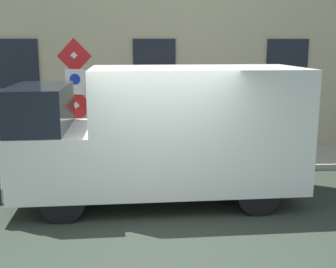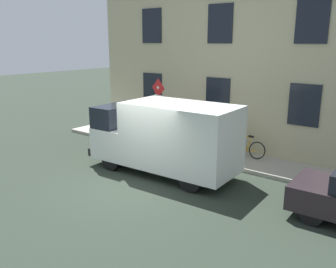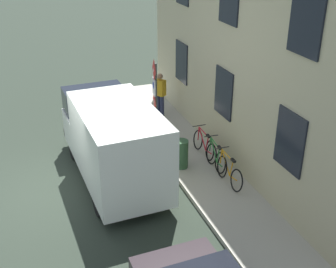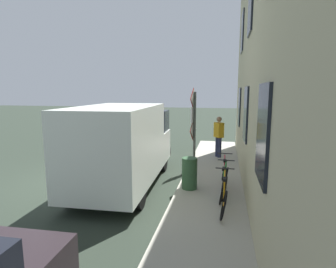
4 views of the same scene
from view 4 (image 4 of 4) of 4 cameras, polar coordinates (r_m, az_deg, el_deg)
name	(u,v)px [view 4 (image 4 of 4)]	position (r m, az deg, el deg)	size (l,w,h in m)	color
ground_plane	(82,181)	(9.46, -17.49, -9.41)	(80.00, 80.00, 0.00)	#273127
sidewalk_slab	(210,188)	(8.31, 8.84, -11.16)	(1.88, 14.78, 0.14)	#A7A394
building_facade	(262,66)	(7.88, 19.11, 13.26)	(0.75, 12.78, 7.14)	#BAB38C
sign_post_stacked	(193,120)	(9.71, 5.31, 2.89)	(0.19, 0.55, 2.78)	#474C47
delivery_van	(124,143)	(8.44, -9.14, -1.95)	(2.21, 5.41, 2.50)	silver
bicycle_orange	(224,195)	(6.69, 11.63, -12.31)	(0.46, 1.71, 0.89)	black
bicycle_green	(224,183)	(7.47, 11.66, -10.00)	(0.46, 1.72, 0.89)	black
bicycle_red	(224,174)	(8.27, 11.67, -8.13)	(0.46, 1.71, 0.89)	black
pedestrian	(219,135)	(11.68, 10.54, -0.26)	(0.44, 0.48, 1.72)	#262B47
litter_bin	(189,173)	(7.90, 4.51, -8.17)	(0.44, 0.44, 0.90)	#2D5133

